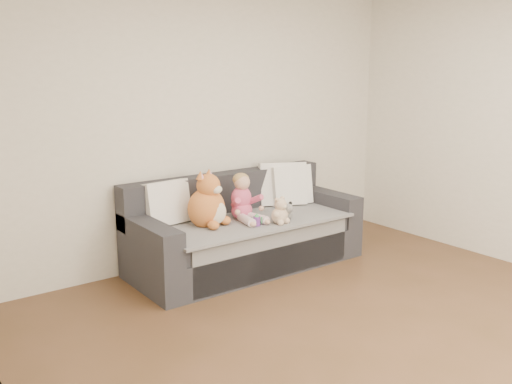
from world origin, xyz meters
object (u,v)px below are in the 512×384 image
Objects in this scene: toddler at (243,200)px; plush_cat at (208,204)px; teddy_bear at (280,213)px; sippy_cup at (257,220)px; sofa at (244,234)px.

plush_cat reaches higher than toddler.
sippy_cup is at bearing 152.45° from teddy_bear.
teddy_bear is (0.55, -0.34, -0.09)m from plush_cat.
sippy_cup is at bearing -104.78° from sofa.
sippy_cup is (-0.08, -0.31, 0.22)m from sofa.
sofa is 8.70× the size of teddy_bear.
sofa is at bearing 98.25° from teddy_bear.
toddler is at bearing -128.64° from sofa.
teddy_bear is (0.18, -0.32, -0.08)m from toddler.
toddler is 0.84× the size of plush_cat.
toddler is 3.93× the size of sippy_cup.
sofa is 19.42× the size of sippy_cup.
plush_cat is 2.09× the size of teddy_bear.
teddy_bear is at bearing -15.88° from sippy_cup.
plush_cat is at bearing 140.31° from sippy_cup.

